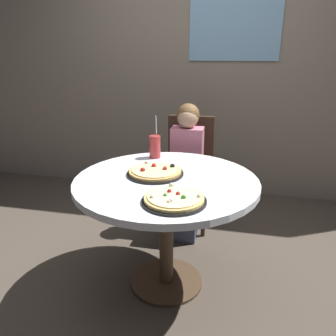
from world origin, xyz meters
TOP-DOWN VIEW (x-y plane):
  - ground_plane at (0.00, 0.00)m, footprint 8.00×8.00m
  - wall_with_window at (0.00, 1.69)m, footprint 5.20×0.14m
  - dining_table at (0.00, 0.00)m, footprint 1.11×1.11m
  - chair_wooden at (-0.00, 0.90)m, footprint 0.40×0.40m
  - diner_child at (0.00, 0.72)m, footprint 0.26×0.41m
  - pizza_veggie at (-0.08, 0.06)m, footprint 0.35×0.35m
  - pizza_cheese at (0.11, -0.31)m, footprint 0.33×0.33m
  - soda_cup at (-0.17, 0.39)m, footprint 0.08×0.08m

SIDE VIEW (x-z plane):
  - ground_plane at x=0.00m, z-range 0.00..0.00m
  - diner_child at x=0.00m, z-range -0.06..1.02m
  - chair_wooden at x=0.00m, z-range 0.06..1.01m
  - dining_table at x=0.00m, z-range 0.26..1.01m
  - pizza_cheese at x=0.11m, z-range 0.74..0.79m
  - pizza_veggie at x=-0.08m, z-range 0.74..0.79m
  - soda_cup at x=-0.17m, z-range 0.68..0.98m
  - wall_with_window at x=0.00m, z-range 0.00..2.90m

